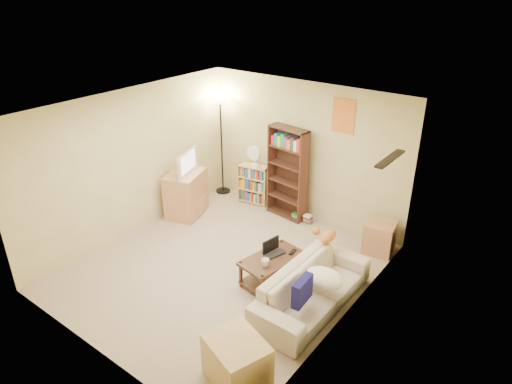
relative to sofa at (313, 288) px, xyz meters
The scene contains 19 objects.
room 2.04m from the sofa, behind, with size 4.50×4.54×2.52m.
sofa is the anchor object (origin of this frame).
navy_pillow 0.51m from the sofa, 78.33° to the right, with size 0.38×0.11×0.34m, color #141353.
cream_blanket 0.25m from the sofa, 17.57° to the left, with size 0.53×0.38×0.23m, color white.
tabby_cat 0.88m from the sofa, 107.75° to the left, with size 0.45×0.17×0.16m.
coffee_table 0.75m from the sofa, behind, with size 0.68×1.02×0.42m.
laptop 0.75m from the sofa, 165.21° to the left, with size 0.29×0.36×0.03m, color black.
laptop_screen 0.91m from the sofa, 165.91° to the left, with size 0.01×0.31×0.21m, color white.
mug 0.74m from the sofa, behind, with size 0.12×0.12×0.10m, color white.
tv_remote 0.72m from the sofa, 145.52° to the left, with size 0.05×0.17×0.02m, color black.
tv_stand 3.37m from the sofa, 164.85° to the left, with size 0.55×0.78×0.83m, color tan.
television 3.45m from the sofa, 164.85° to the left, with size 0.32×0.72×0.42m, color black.
tall_bookshelf 2.67m from the sofa, 131.27° to the left, with size 0.80×0.35×1.71m.
short_bookshelf 3.25m from the sofa, 141.45° to the left, with size 0.64×0.34×0.78m.
desk_fan 3.27m from the sofa, 141.55° to the left, with size 0.28×0.16×0.42m.
floor_lamp 4.11m from the sofa, 148.80° to the left, with size 0.34×0.34×1.99m.
side_table 1.84m from the sofa, 84.71° to the left, with size 0.46×0.46×0.52m, color tan.
end_cabinet 1.60m from the sofa, 90.43° to the right, with size 0.66×0.55×0.55m, color tan.
book_stacks 2.35m from the sofa, 124.76° to the left, with size 0.39×0.15×0.16m.
Camera 1 is at (3.93, -4.41, 4.12)m, focal length 32.00 mm.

